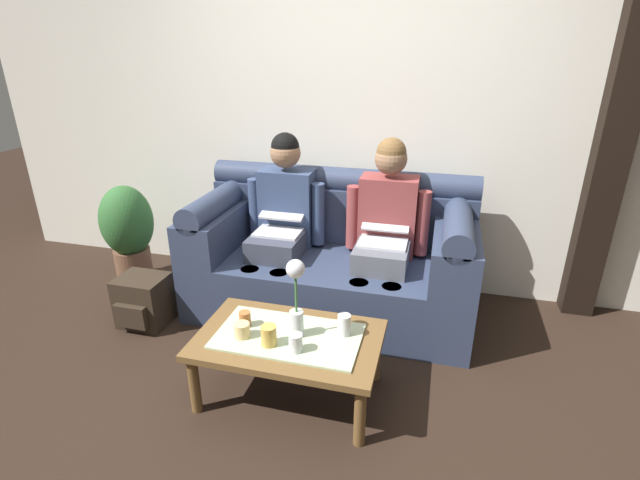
% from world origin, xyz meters
% --- Properties ---
extents(ground_plane, '(14.00, 14.00, 0.00)m').
position_xyz_m(ground_plane, '(0.00, 0.00, 0.00)').
color(ground_plane, black).
extents(back_wall_patterned, '(6.00, 0.12, 2.90)m').
position_xyz_m(back_wall_patterned, '(0.00, 1.70, 1.45)').
color(back_wall_patterned, silver).
rests_on(back_wall_patterned, ground_plane).
extents(timber_pillar, '(0.20, 0.20, 2.90)m').
position_xyz_m(timber_pillar, '(1.70, 1.58, 1.45)').
color(timber_pillar, black).
rests_on(timber_pillar, ground_plane).
extents(couch, '(1.91, 0.88, 0.96)m').
position_xyz_m(couch, '(0.00, 1.17, 0.38)').
color(couch, '#2D3851').
rests_on(couch, ground_plane).
extents(person_left, '(0.56, 0.67, 1.22)m').
position_xyz_m(person_left, '(-0.36, 1.17, 0.66)').
color(person_left, '#383D4C').
rests_on(person_left, ground_plane).
extents(person_right, '(0.56, 0.67, 1.22)m').
position_xyz_m(person_right, '(0.36, 1.17, 0.66)').
color(person_right, '#595B66').
rests_on(person_right, ground_plane).
extents(coffee_table, '(0.95, 0.59, 0.38)m').
position_xyz_m(coffee_table, '(0.00, 0.19, 0.32)').
color(coffee_table, brown).
rests_on(coffee_table, ground_plane).
extents(flower_vase, '(0.09, 0.09, 0.43)m').
position_xyz_m(flower_vase, '(0.04, 0.21, 0.61)').
color(flower_vase, silver).
rests_on(flower_vase, coffee_table).
extents(cup_near_left, '(0.08, 0.08, 0.08)m').
position_xyz_m(cup_near_left, '(-0.22, 0.12, 0.42)').
color(cup_near_left, '#DBB77A').
rests_on(cup_near_left, coffee_table).
extents(cup_near_right, '(0.06, 0.06, 0.08)m').
position_xyz_m(cup_near_right, '(-0.25, 0.22, 0.42)').
color(cup_near_right, '#B26633').
rests_on(cup_near_right, coffee_table).
extents(cup_far_center, '(0.07, 0.07, 0.09)m').
position_xyz_m(cup_far_center, '(0.08, 0.08, 0.42)').
color(cup_far_center, silver).
rests_on(cup_far_center, coffee_table).
extents(cup_far_left, '(0.07, 0.07, 0.11)m').
position_xyz_m(cup_far_left, '(0.28, 0.28, 0.43)').
color(cup_far_left, silver).
rests_on(cup_far_left, coffee_table).
extents(cup_far_right, '(0.08, 0.08, 0.10)m').
position_xyz_m(cup_far_right, '(-0.07, 0.09, 0.43)').
color(cup_far_right, gold).
rests_on(cup_far_right, coffee_table).
extents(backpack_left, '(0.32, 0.31, 0.34)m').
position_xyz_m(backpack_left, '(-1.17, 0.61, 0.17)').
color(backpack_left, '#2D2319').
rests_on(backpack_left, ground_plane).
extents(potted_plant, '(0.40, 0.40, 0.78)m').
position_xyz_m(potted_plant, '(-1.65, 1.17, 0.43)').
color(potted_plant, brown).
rests_on(potted_plant, ground_plane).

